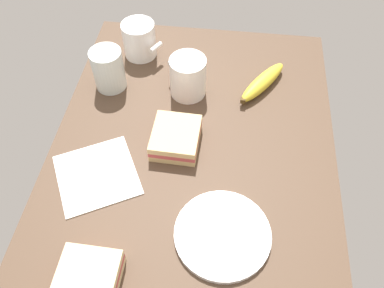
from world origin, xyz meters
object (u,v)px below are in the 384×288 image
object	(u,v)px
plate_of_food	(223,234)
glass_of_milk	(109,71)
banana	(263,82)
coffee_mug_milky	(188,76)
sandwich_side	(87,283)
coffee_mug_black	(139,39)
sandwich_main	(176,138)
paper_napkin	(97,175)

from	to	relation	value
plate_of_food	glass_of_milk	bearing A→B (deg)	39.56
glass_of_milk	banana	world-z (taller)	glass_of_milk
coffee_mug_milky	sandwich_side	bearing A→B (deg)	167.39
plate_of_food	coffee_mug_black	bearing A→B (deg)	27.27
sandwich_main	glass_of_milk	size ratio (longest dim) A/B	1.10
coffee_mug_black	sandwich_main	distance (cm)	33.07
glass_of_milk	paper_napkin	distance (cm)	27.94
glass_of_milk	coffee_mug_black	bearing A→B (deg)	-21.49
coffee_mug_milky	plate_of_food	bearing A→B (deg)	-163.08
plate_of_food	coffee_mug_milky	size ratio (longest dim) A/B	1.72
coffee_mug_black	banana	distance (cm)	34.60
plate_of_food	coffee_mug_black	distance (cm)	57.34
sandwich_side	paper_napkin	xyz separation A→B (cm)	(23.08, 4.98, -2.05)
plate_of_food	sandwich_side	world-z (taller)	sandwich_side
sandwich_main	banana	size ratio (longest dim) A/B	0.71
plate_of_food	glass_of_milk	xyz separation A→B (cm)	(37.88, 31.29, 4.33)
banana	coffee_mug_black	bearing A→B (deg)	74.41
coffee_mug_black	coffee_mug_milky	world-z (taller)	coffee_mug_milky
coffee_mug_black	coffee_mug_milky	xyz separation A→B (cm)	(-13.01, -14.69, 0.38)
sandwich_main	glass_of_milk	distance (cm)	25.69
sandwich_side	paper_napkin	distance (cm)	23.70
glass_of_milk	banana	xyz separation A→B (cm)	(3.68, -38.30, -3.05)
sandwich_main	paper_napkin	world-z (taller)	sandwich_main
glass_of_milk	paper_napkin	bearing A→B (deg)	-172.60
coffee_mug_milky	paper_napkin	xyz separation A→B (cm)	(-27.24, 16.24, -5.14)
glass_of_milk	banana	bearing A→B (deg)	-84.51
plate_of_food	coffee_mug_milky	xyz separation A→B (cm)	(37.81, 11.51, 4.69)
banana	sandwich_main	bearing A→B (deg)	137.06
banana	coffee_mug_milky	bearing A→B (deg)	101.43
coffee_mug_milky	sandwich_main	world-z (taller)	coffee_mug_milky
glass_of_milk	paper_napkin	size ratio (longest dim) A/B	0.66
coffee_mug_milky	banana	distance (cm)	19.19
coffee_mug_milky	sandwich_side	distance (cm)	51.65
sandwich_main	glass_of_milk	world-z (taller)	glass_of_milk
sandwich_main	sandwich_side	distance (cm)	35.18
coffee_mug_black	sandwich_side	xyz separation A→B (cm)	(-63.32, -3.44, -2.70)
sandwich_main	glass_of_milk	xyz separation A→B (cm)	(16.85, 19.20, 2.73)
paper_napkin	coffee_mug_milky	bearing A→B (deg)	-30.81
coffee_mug_black	sandwich_main	xyz separation A→B (cm)	(-29.79, -14.10, -2.70)
banana	paper_napkin	xyz separation A→B (cm)	(-30.98, 34.75, -1.72)
coffee_mug_milky	glass_of_milk	bearing A→B (deg)	89.82
plate_of_food	glass_of_milk	size ratio (longest dim) A/B	1.75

